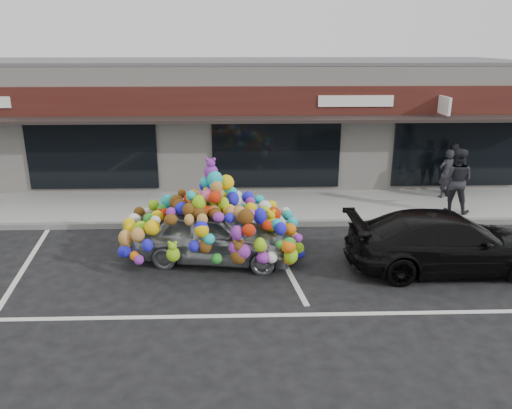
{
  "coord_description": "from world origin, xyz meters",
  "views": [
    {
      "loc": [
        1.83,
        -10.62,
        4.94
      ],
      "look_at": [
        2.21,
        1.4,
        1.01
      ],
      "focal_mm": 35.0,
      "sensor_mm": 36.0,
      "label": 1
    }
  ],
  "objects_px": {
    "pedestrian_b": "(456,180)",
    "black_sedan": "(448,242)",
    "toy_car": "(214,228)",
    "pedestrian_c": "(452,169)",
    "pedestrian_a": "(446,174)"
  },
  "relations": [
    {
      "from": "toy_car",
      "to": "black_sedan",
      "type": "distance_m",
      "value": 5.32
    },
    {
      "from": "pedestrian_a",
      "to": "pedestrian_c",
      "type": "height_order",
      "value": "pedestrian_c"
    },
    {
      "from": "black_sedan",
      "to": "pedestrian_c",
      "type": "height_order",
      "value": "pedestrian_c"
    },
    {
      "from": "toy_car",
      "to": "black_sedan",
      "type": "relative_size",
      "value": 0.95
    },
    {
      "from": "pedestrian_a",
      "to": "pedestrian_b",
      "type": "height_order",
      "value": "pedestrian_b"
    },
    {
      "from": "toy_car",
      "to": "black_sedan",
      "type": "xyz_separation_m",
      "value": [
        5.27,
        -0.68,
        -0.15
      ]
    },
    {
      "from": "toy_car",
      "to": "black_sedan",
      "type": "height_order",
      "value": "toy_car"
    },
    {
      "from": "toy_car",
      "to": "pedestrian_c",
      "type": "relative_size",
      "value": 2.56
    },
    {
      "from": "pedestrian_a",
      "to": "pedestrian_c",
      "type": "xyz_separation_m",
      "value": [
        0.35,
        0.4,
        0.06
      ]
    },
    {
      "from": "toy_car",
      "to": "pedestrian_c",
      "type": "distance_m",
      "value": 8.89
    },
    {
      "from": "black_sedan",
      "to": "toy_car",
      "type": "bearing_deg",
      "value": 81.89
    },
    {
      "from": "pedestrian_a",
      "to": "pedestrian_b",
      "type": "relative_size",
      "value": 0.83
    },
    {
      "from": "pedestrian_b",
      "to": "pedestrian_c",
      "type": "relative_size",
      "value": 1.13
    },
    {
      "from": "black_sedan",
      "to": "pedestrian_a",
      "type": "height_order",
      "value": "pedestrian_a"
    },
    {
      "from": "pedestrian_b",
      "to": "black_sedan",
      "type": "bearing_deg",
      "value": 95.71
    }
  ]
}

